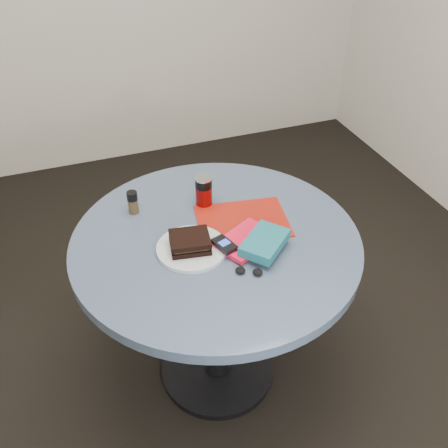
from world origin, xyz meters
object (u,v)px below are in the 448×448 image
object	(u,v)px
soda_can	(204,191)
magazine	(242,221)
table	(216,272)
red_book	(246,240)
pepper_grinder	(133,202)
novel	(265,242)
sandwich	(190,242)
mp3_player	(224,245)
headphones	(249,271)
plate	(192,248)

from	to	relation	value
soda_can	magazine	distance (m)	0.19
table	red_book	size ratio (longest dim) A/B	5.03
pepper_grinder	novel	distance (m)	0.51
pepper_grinder	novel	bearing A→B (deg)	-45.46
sandwich	mp3_player	xyz separation A→B (m)	(0.11, -0.04, -0.01)
red_book	novel	distance (m)	0.08
mp3_player	headphones	distance (m)	0.13
soda_can	red_book	world-z (taller)	soda_can
soda_can	plate	bearing A→B (deg)	-117.01
table	red_book	world-z (taller)	red_book
novel	headphones	xyz separation A→B (m)	(-0.09, -0.08, -0.03)
magazine	red_book	bearing A→B (deg)	-97.63
soda_can	novel	xyz separation A→B (m)	(0.10, -0.33, -0.02)
pepper_grinder	magazine	xyz separation A→B (m)	(0.35, -0.19, -0.04)
red_book	magazine	bearing A→B (deg)	45.32
plate	headphones	xyz separation A→B (m)	(0.14, -0.17, 0.00)
magazine	red_book	xyz separation A→B (m)	(-0.04, -0.12, 0.01)
red_book	headphones	bearing A→B (deg)	-135.82
magazine	headphones	size ratio (longest dim) A/B	3.48
sandwich	headphones	world-z (taller)	sandwich
sandwich	pepper_grinder	distance (m)	0.31
magazine	sandwich	bearing A→B (deg)	-148.80
table	magazine	world-z (taller)	magazine
red_book	mp3_player	xyz separation A→B (m)	(-0.08, -0.01, 0.02)
sandwich	mp3_player	bearing A→B (deg)	-21.43
soda_can	red_book	xyz separation A→B (m)	(0.06, -0.27, -0.05)
plate	red_book	xyz separation A→B (m)	(0.18, -0.03, 0.01)
magazine	plate	bearing A→B (deg)	-148.47
headphones	red_book	bearing A→B (deg)	72.10
mp3_player	soda_can	bearing A→B (deg)	85.63
pepper_grinder	headphones	bearing A→B (deg)	-58.63
table	red_book	bearing A→B (deg)	-37.98
plate	red_book	bearing A→B (deg)	-8.93
novel	magazine	bearing A→B (deg)	51.17
pepper_grinder	table	bearing A→B (deg)	-45.80
soda_can	pepper_grinder	bearing A→B (deg)	171.03
mp3_player	novel	bearing A→B (deg)	-20.44
magazine	red_book	distance (m)	0.12
pepper_grinder	plate	bearing A→B (deg)	-63.79
novel	sandwich	bearing A→B (deg)	117.98
plate	headphones	size ratio (longest dim) A/B	2.57
plate	novel	size ratio (longest dim) A/B	1.36
novel	soda_can	bearing A→B (deg)	66.41
table	novel	size ratio (longest dim) A/B	5.77
pepper_grinder	mp3_player	bearing A→B (deg)	-53.57
sandwich	magazine	size ratio (longest dim) A/B	0.46
headphones	novel	bearing A→B (deg)	42.48
magazine	table	bearing A→B (deg)	-147.22
plate	novel	world-z (taller)	novel
plate	table	bearing A→B (deg)	20.82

